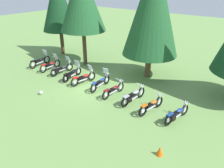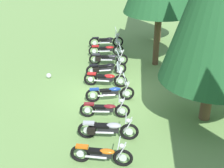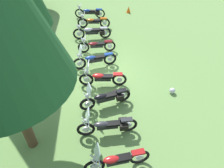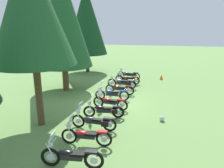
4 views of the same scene
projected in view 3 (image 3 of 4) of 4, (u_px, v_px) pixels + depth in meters
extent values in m
plane|color=#6B934C|center=(100.00, 74.00, 11.13)|extent=(80.00, 80.00, 0.00)
torus|color=black|center=(94.00, 167.00, 7.03)|extent=(0.12, 0.71, 0.71)
cylinder|color=silver|center=(94.00, 167.00, 7.03)|extent=(0.06, 0.28, 0.28)
torus|color=black|center=(140.00, 157.00, 7.28)|extent=(0.12, 0.71, 0.71)
cylinder|color=silver|center=(140.00, 157.00, 7.28)|extent=(0.06, 0.28, 0.28)
cube|color=black|center=(117.00, 160.00, 7.09)|extent=(0.24, 0.77, 0.21)
ellipsoid|color=#B21919|center=(111.00, 160.00, 6.97)|extent=(0.29, 0.55, 0.16)
cube|color=black|center=(124.00, 158.00, 7.06)|extent=(0.27, 0.52, 0.10)
cube|color=#B21919|center=(138.00, 152.00, 7.04)|extent=(0.21, 0.45, 0.08)
cylinder|color=silver|center=(96.00, 164.00, 6.78)|extent=(0.06, 0.34, 0.65)
cylinder|color=silver|center=(95.00, 159.00, 6.90)|extent=(0.06, 0.34, 0.65)
cylinder|color=silver|center=(98.00, 155.00, 6.63)|extent=(0.74, 0.06, 0.04)
sphere|color=silver|center=(95.00, 158.00, 6.69)|extent=(0.18, 0.18, 0.17)
cylinder|color=silver|center=(121.00, 157.00, 7.26)|extent=(0.11, 0.76, 0.08)
cube|color=silver|center=(97.00, 152.00, 6.51)|extent=(0.45, 0.17, 0.39)
torus|color=black|center=(86.00, 129.00, 8.13)|extent=(0.14, 0.70, 0.70)
cylinder|color=silver|center=(86.00, 129.00, 8.13)|extent=(0.06, 0.27, 0.27)
torus|color=black|center=(128.00, 125.00, 8.28)|extent=(0.14, 0.70, 0.70)
cylinder|color=silver|center=(128.00, 125.00, 8.28)|extent=(0.06, 0.27, 0.27)
cube|color=black|center=(107.00, 126.00, 8.15)|extent=(0.25, 0.82, 0.20)
ellipsoid|color=#2D2D33|center=(101.00, 124.00, 8.04)|extent=(0.29, 0.59, 0.16)
cube|color=black|center=(113.00, 124.00, 8.11)|extent=(0.27, 0.55, 0.10)
cube|color=#2D2D33|center=(127.00, 120.00, 8.06)|extent=(0.21, 0.45, 0.08)
cylinder|color=silver|center=(87.00, 126.00, 7.88)|extent=(0.06, 0.34, 0.65)
cylinder|color=silver|center=(87.00, 123.00, 8.00)|extent=(0.06, 0.34, 0.65)
cylinder|color=silver|center=(88.00, 118.00, 7.72)|extent=(0.76, 0.08, 0.04)
sphere|color=silver|center=(86.00, 121.00, 7.79)|extent=(0.18, 0.18, 0.17)
cylinder|color=silver|center=(112.00, 124.00, 8.31)|extent=(0.12, 0.81, 0.08)
cube|color=silver|center=(87.00, 115.00, 7.60)|extent=(0.45, 0.18, 0.39)
cube|color=black|center=(124.00, 127.00, 8.08)|extent=(0.16, 0.33, 0.26)
cube|color=black|center=(123.00, 121.00, 8.32)|extent=(0.16, 0.33, 0.26)
torus|color=black|center=(87.00, 104.00, 9.10)|extent=(0.22, 0.69, 0.68)
cylinder|color=silver|center=(87.00, 104.00, 9.10)|extent=(0.09, 0.26, 0.25)
torus|color=black|center=(123.00, 96.00, 9.49)|extent=(0.22, 0.69, 0.68)
cylinder|color=silver|center=(123.00, 96.00, 9.49)|extent=(0.09, 0.26, 0.25)
cube|color=black|center=(105.00, 98.00, 9.22)|extent=(0.33, 0.82, 0.24)
ellipsoid|color=black|center=(100.00, 97.00, 9.07)|extent=(0.35, 0.60, 0.19)
cube|color=black|center=(110.00, 95.00, 9.20)|extent=(0.33, 0.56, 0.10)
cube|color=black|center=(121.00, 91.00, 9.26)|extent=(0.26, 0.46, 0.08)
cylinder|color=silver|center=(89.00, 100.00, 8.86)|extent=(0.09, 0.34, 0.65)
cylinder|color=silver|center=(88.00, 98.00, 8.98)|extent=(0.09, 0.34, 0.65)
cylinder|color=silver|center=(90.00, 93.00, 8.71)|extent=(0.60, 0.12, 0.04)
sphere|color=silver|center=(88.00, 95.00, 8.77)|extent=(0.19, 0.19, 0.17)
cylinder|color=silver|center=(108.00, 96.00, 9.42)|extent=(0.19, 0.80, 0.08)
cube|color=silver|center=(89.00, 90.00, 8.59)|extent=(0.46, 0.21, 0.39)
cube|color=black|center=(120.00, 98.00, 9.25)|extent=(0.18, 0.34, 0.26)
cube|color=black|center=(117.00, 92.00, 9.50)|extent=(0.18, 0.34, 0.26)
torus|color=black|center=(86.00, 80.00, 10.28)|extent=(0.23, 0.71, 0.70)
cylinder|color=silver|center=(86.00, 80.00, 10.28)|extent=(0.10, 0.27, 0.27)
torus|color=black|center=(119.00, 80.00, 10.28)|extent=(0.23, 0.71, 0.70)
cylinder|color=silver|center=(119.00, 80.00, 10.28)|extent=(0.10, 0.27, 0.27)
cube|color=black|center=(103.00, 78.00, 10.21)|extent=(0.37, 0.81, 0.23)
ellipsoid|color=#B21919|center=(98.00, 76.00, 10.11)|extent=(0.39, 0.60, 0.18)
cube|color=black|center=(107.00, 76.00, 10.13)|extent=(0.37, 0.56, 0.10)
cube|color=#B21919|center=(118.00, 74.00, 10.06)|extent=(0.29, 0.47, 0.08)
cylinder|color=silver|center=(87.00, 76.00, 10.01)|extent=(0.10, 0.34, 0.65)
cylinder|color=silver|center=(87.00, 74.00, 10.14)|extent=(0.10, 0.34, 0.65)
cylinder|color=silver|center=(88.00, 69.00, 9.85)|extent=(0.64, 0.15, 0.04)
sphere|color=silver|center=(86.00, 71.00, 9.93)|extent=(0.20, 0.20, 0.17)
cylinder|color=silver|center=(107.00, 77.00, 10.37)|extent=(0.22, 0.78, 0.08)
cube|color=silver|center=(88.00, 66.00, 9.73)|extent=(0.46, 0.23, 0.39)
torus|color=black|center=(80.00, 64.00, 11.22)|extent=(0.17, 0.71, 0.70)
cylinder|color=silver|center=(80.00, 64.00, 11.22)|extent=(0.07, 0.27, 0.27)
torus|color=black|center=(110.00, 59.00, 11.54)|extent=(0.17, 0.71, 0.70)
cylinder|color=silver|center=(110.00, 59.00, 11.54)|extent=(0.07, 0.27, 0.27)
cube|color=black|center=(95.00, 60.00, 11.31)|extent=(0.24, 0.82, 0.25)
ellipsoid|color=navy|center=(90.00, 58.00, 11.16)|extent=(0.27, 0.59, 0.19)
cube|color=black|center=(99.00, 57.00, 11.27)|extent=(0.25, 0.56, 0.10)
cube|color=navy|center=(108.00, 54.00, 11.31)|extent=(0.20, 0.45, 0.08)
cylinder|color=silver|center=(80.00, 60.00, 10.99)|extent=(0.07, 0.34, 0.65)
cylinder|color=silver|center=(80.00, 58.00, 11.09)|extent=(0.07, 0.34, 0.65)
cylinder|color=silver|center=(81.00, 53.00, 10.83)|extent=(0.71, 0.09, 0.04)
sphere|color=silver|center=(80.00, 55.00, 10.89)|extent=(0.18, 0.18, 0.17)
cylinder|color=silver|center=(98.00, 59.00, 11.48)|extent=(0.15, 0.81, 0.08)
cube|color=silver|center=(80.00, 50.00, 10.70)|extent=(0.45, 0.19, 0.39)
torus|color=black|center=(84.00, 48.00, 12.41)|extent=(0.15, 0.68, 0.68)
cylinder|color=silver|center=(84.00, 48.00, 12.41)|extent=(0.07, 0.26, 0.26)
torus|color=black|center=(110.00, 46.00, 12.53)|extent=(0.15, 0.68, 0.68)
cylinder|color=silver|center=(110.00, 46.00, 12.53)|extent=(0.07, 0.26, 0.26)
cube|color=black|center=(97.00, 45.00, 12.41)|extent=(0.26, 0.76, 0.21)
ellipsoid|color=maroon|center=(93.00, 44.00, 12.31)|extent=(0.30, 0.55, 0.16)
cube|color=black|center=(100.00, 44.00, 12.36)|extent=(0.28, 0.52, 0.10)
cube|color=maroon|center=(108.00, 41.00, 12.31)|extent=(0.22, 0.45, 0.08)
cylinder|color=silver|center=(84.00, 44.00, 12.16)|extent=(0.07, 0.34, 0.65)
cylinder|color=silver|center=(84.00, 42.00, 12.28)|extent=(0.07, 0.34, 0.65)
cylinder|color=silver|center=(85.00, 38.00, 12.00)|extent=(0.72, 0.09, 0.04)
sphere|color=silver|center=(84.00, 40.00, 12.07)|extent=(0.18, 0.18, 0.17)
cylinder|color=silver|center=(99.00, 45.00, 12.57)|extent=(0.14, 0.75, 0.08)
torus|color=black|center=(79.00, 34.00, 13.53)|extent=(0.18, 0.75, 0.74)
cylinder|color=silver|center=(79.00, 34.00, 13.53)|extent=(0.08, 0.29, 0.28)
torus|color=black|center=(105.00, 33.00, 13.63)|extent=(0.18, 0.75, 0.74)
cylinder|color=silver|center=(105.00, 33.00, 13.63)|extent=(0.08, 0.29, 0.28)
cube|color=black|center=(92.00, 32.00, 13.51)|extent=(0.32, 0.84, 0.26)
ellipsoid|color=#9EA0A8|center=(88.00, 30.00, 13.39)|extent=(0.35, 0.61, 0.20)
cube|color=black|center=(96.00, 30.00, 13.44)|extent=(0.33, 0.57, 0.10)
cube|color=#9EA0A8|center=(104.00, 28.00, 13.40)|extent=(0.26, 0.46, 0.08)
cylinder|color=silver|center=(79.00, 30.00, 13.27)|extent=(0.08, 0.34, 0.65)
cylinder|color=silver|center=(79.00, 29.00, 13.40)|extent=(0.08, 0.34, 0.65)
cylinder|color=silver|center=(80.00, 24.00, 13.12)|extent=(0.74, 0.11, 0.04)
sphere|color=silver|center=(79.00, 26.00, 13.19)|extent=(0.19, 0.19, 0.17)
cylinder|color=silver|center=(95.00, 32.00, 13.69)|extent=(0.16, 0.82, 0.08)
cube|color=black|center=(102.00, 33.00, 13.42)|extent=(0.17, 0.33, 0.26)
cube|color=black|center=(102.00, 30.00, 13.69)|extent=(0.17, 0.33, 0.26)
torus|color=black|center=(83.00, 23.00, 14.69)|extent=(0.24, 0.72, 0.71)
cylinder|color=silver|center=(83.00, 23.00, 14.69)|extent=(0.10, 0.27, 0.27)
torus|color=black|center=(105.00, 23.00, 14.68)|extent=(0.24, 0.72, 0.71)
cylinder|color=silver|center=(105.00, 23.00, 14.68)|extent=(0.10, 0.27, 0.27)
cube|color=black|center=(94.00, 22.00, 14.63)|extent=(0.33, 0.77, 0.21)
ellipsoid|color=#D16014|center=(90.00, 20.00, 14.54)|extent=(0.34, 0.57, 0.16)
cube|color=black|center=(97.00, 20.00, 14.56)|extent=(0.32, 0.53, 0.10)
cube|color=#D16014|center=(104.00, 18.00, 14.47)|extent=(0.26, 0.47, 0.08)
cylinder|color=silver|center=(83.00, 19.00, 14.44)|extent=(0.11, 0.34, 0.65)
cylinder|color=silver|center=(83.00, 18.00, 14.55)|extent=(0.11, 0.34, 0.65)
cylinder|color=silver|center=(84.00, 14.00, 14.27)|extent=(0.71, 0.17, 0.04)
sphere|color=silver|center=(83.00, 16.00, 14.35)|extent=(0.20, 0.20, 0.17)
cylinder|color=silver|center=(96.00, 22.00, 14.77)|extent=(0.22, 0.75, 0.08)
torus|color=black|center=(80.00, 13.00, 15.86)|extent=(0.24, 0.70, 0.69)
cylinder|color=silver|center=(80.00, 13.00, 15.86)|extent=(0.11, 0.27, 0.27)
torus|color=black|center=(100.00, 14.00, 15.82)|extent=(0.24, 0.70, 0.69)
cylinder|color=silver|center=(100.00, 14.00, 15.82)|extent=(0.11, 0.27, 0.27)
cube|color=black|center=(90.00, 12.00, 15.77)|extent=(0.34, 0.78, 0.22)
ellipsoid|color=navy|center=(87.00, 10.00, 15.69)|extent=(0.34, 0.57, 0.17)
cube|color=black|center=(93.00, 11.00, 15.70)|extent=(0.32, 0.54, 0.10)
cube|color=navy|center=(99.00, 9.00, 15.60)|extent=(0.26, 0.47, 0.08)
cylinder|color=silver|center=(80.00, 10.00, 15.60)|extent=(0.11, 0.34, 0.65)
cylinder|color=silver|center=(80.00, 9.00, 15.71)|extent=(0.11, 0.34, 0.65)
cylinder|color=silver|center=(81.00, 5.00, 15.43)|extent=(0.61, 0.17, 0.04)
sphere|color=silver|center=(80.00, 7.00, 15.51)|extent=(0.20, 0.20, 0.17)
cylinder|color=silver|center=(92.00, 13.00, 15.91)|extent=(0.24, 0.75, 0.08)
cube|color=black|center=(97.00, 13.00, 15.64)|extent=(0.21, 0.34, 0.26)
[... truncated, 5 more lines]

